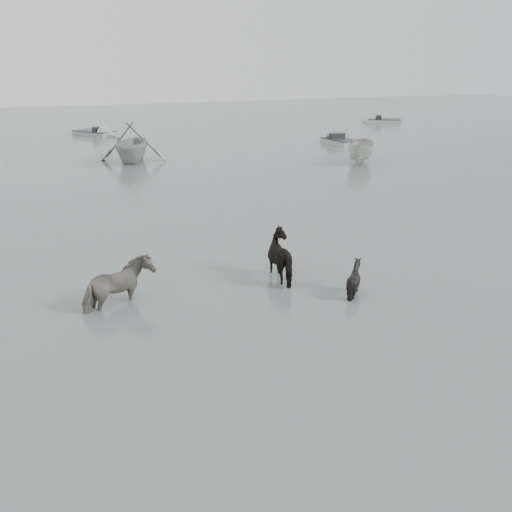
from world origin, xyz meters
name	(u,v)px	position (x,y,z in m)	size (l,w,h in m)	color
ground	(278,304)	(0.00, 0.00, 0.00)	(140.00, 140.00, 0.00)	#4C5A56
pony_pinto	(117,276)	(-3.81, 1.46, 0.80)	(0.86, 1.89, 1.60)	black
pony_dark	(287,251)	(1.01, 1.69, 0.77)	(1.53, 1.31, 1.54)	black
pony_black	(355,273)	(2.22, -0.07, 0.56)	(0.90, 1.01, 1.11)	black
rowboat_trail	(132,141)	(0.41, 22.98, 1.27)	(4.16, 4.82, 2.54)	#ACAFAC
boat_small	(361,150)	(13.22, 17.49, 0.75)	(1.46, 3.87, 1.49)	#ADADA8
skiff_port	(341,139)	(15.99, 24.73, 0.38)	(4.37, 1.60, 0.75)	#A9ABA9
skiff_mid	(94,131)	(-0.28, 36.69, 0.38)	(4.94, 1.60, 0.75)	#969895
skiff_star	(384,119)	(27.24, 36.02, 0.38)	(4.37, 1.60, 0.75)	#BCBCB7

